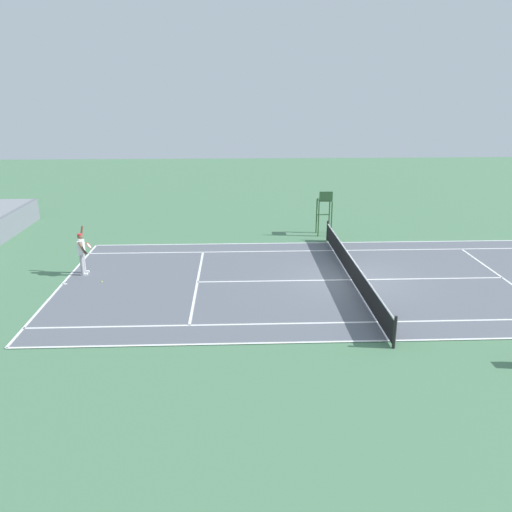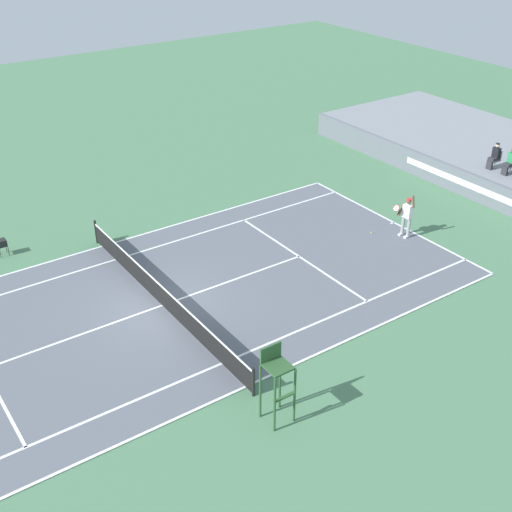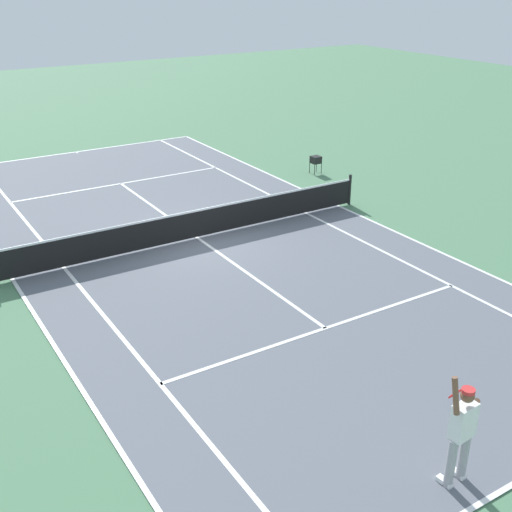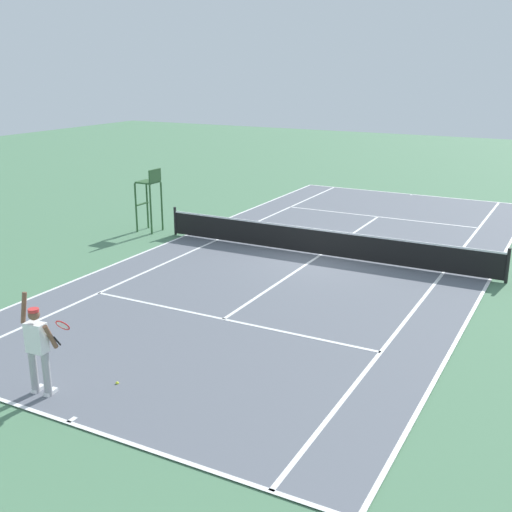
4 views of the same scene
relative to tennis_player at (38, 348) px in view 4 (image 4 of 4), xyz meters
name	(u,v)px [view 4 (image 4 of 4)]	position (x,y,z in m)	size (l,w,h in m)	color
ground_plane	(320,256)	(-1.19, -11.32, -0.99)	(80.00, 80.00, 0.00)	#4C7A56
court	(320,255)	(-1.19, -11.32, -0.98)	(11.08, 23.88, 0.03)	slate
net	(321,241)	(-1.19, -11.32, -0.47)	(11.98, 0.10, 1.07)	black
tennis_player	(38,348)	(0.00, 0.00, 0.00)	(0.76, 0.67, 2.08)	#9E9EA3
tennis_ball	(117,383)	(-1.03, -0.99, -0.96)	(0.07, 0.07, 0.07)	#D1E533
umpire_chair	(150,192)	(5.89, -11.32, 0.56)	(0.77, 0.77, 2.44)	#2D562D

